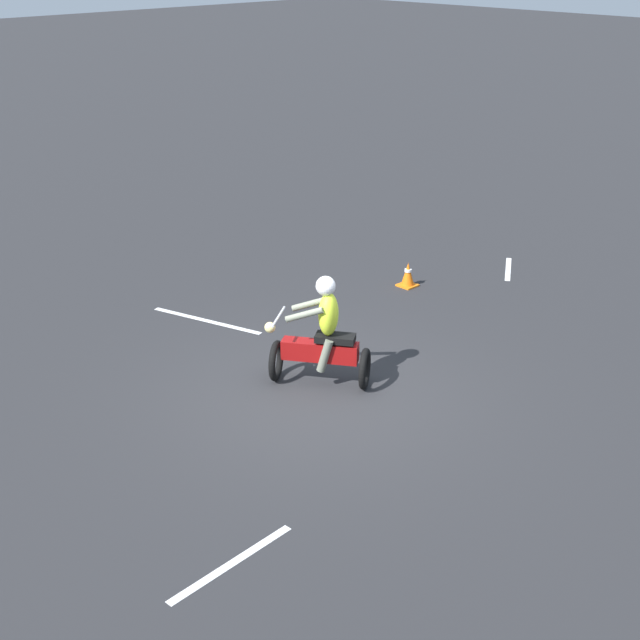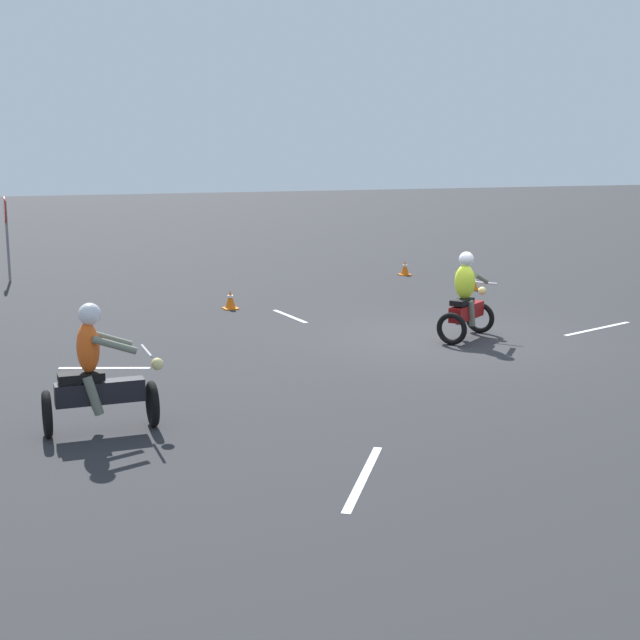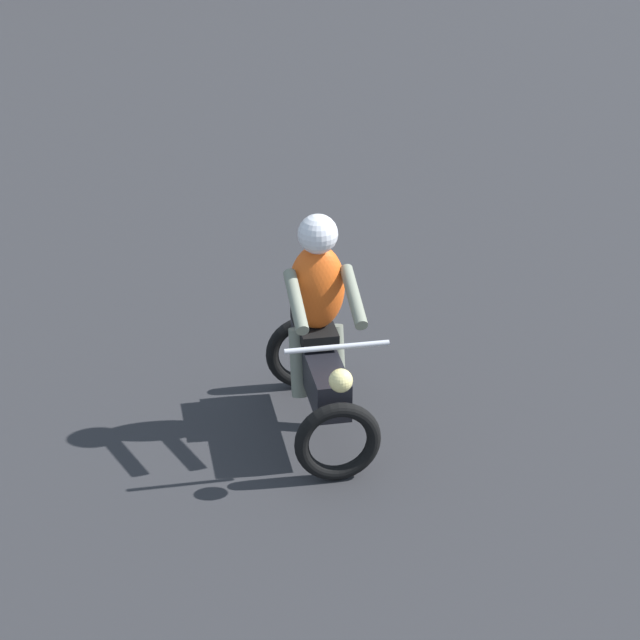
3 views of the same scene
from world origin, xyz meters
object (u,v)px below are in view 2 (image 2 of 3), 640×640
Objects in this scene: traffic_cone_mid_center at (230,300)px; stop_sign at (6,221)px; motorcycle_rider_foreground at (466,301)px; traffic_cone_near_left at (473,283)px; traffic_cone_mid_left at (405,268)px; motorcycle_rider_background at (96,376)px.

stop_sign is at bearing 33.83° from traffic_cone_mid_center.
traffic_cone_near_left is at bearing 111.88° from motorcycle_rider_foreground.
motorcycle_rider_foreground reaches higher than traffic_cone_mid_left.
traffic_cone_mid_center is at bearing 154.36° from motorcycle_rider_background.
traffic_cone_near_left is at bearing -174.19° from traffic_cone_mid_left.
motorcycle_rider_foreground is at bearing -146.48° from stop_sign.
motorcycle_rider_foreground is 4.81× the size of traffic_cone_near_left.
motorcycle_rider_foreground is at bearing 115.08° from motorcycle_rider_background.
traffic_cone_mid_left is (11.35, -10.40, -0.53)m from motorcycle_rider_background.
traffic_cone_mid_center is (-6.41, -4.29, -1.43)m from stop_sign.
stop_sign reaches higher than motorcycle_rider_background.
stop_sign reaches higher than traffic_cone_mid_center.
traffic_cone_mid_left is (3.43, -6.25, -0.01)m from traffic_cone_mid_center.
motorcycle_rider_background is 15.41m from traffic_cone_mid_left.
traffic_cone_mid_left is at bearing 124.98° from motorcycle_rider_foreground.
traffic_cone_near_left is 6.57m from traffic_cone_mid_center.
traffic_cone_near_left is (8.23, -10.72, -0.56)m from motorcycle_rider_background.
traffic_cone_near_left is at bearing -119.32° from stop_sign.
traffic_cone_near_left is (5.13, -3.42, -0.56)m from motorcycle_rider_foreground.
motorcycle_rider_background is (-3.10, 7.30, 0.00)m from motorcycle_rider_foreground.
traffic_cone_mid_center is at bearing 178.72° from motorcycle_rider_foreground.
stop_sign is at bearing 74.23° from traffic_cone_mid_left.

